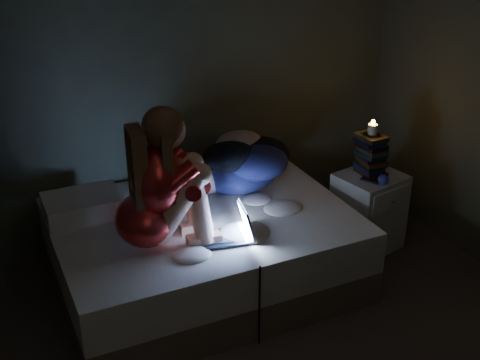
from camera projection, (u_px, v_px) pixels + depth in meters
wall_back at (182, 73)px, 4.56m from camera, size 3.60×0.02×2.60m
bed at (203, 249)px, 4.27m from camera, size 1.97×1.48×0.54m
pillow at (83, 206)px, 4.12m from camera, size 0.50×0.36×0.15m
woman at (142, 182)px, 3.59m from camera, size 0.59×0.41×0.90m
laptop at (224, 223)px, 3.81m from camera, size 0.37×0.29×0.24m
clothes_pile at (236, 162)px, 4.47m from camera, size 0.78×0.68×0.40m
nightstand at (368, 211)px, 4.70m from camera, size 0.53×0.49×0.61m
book_stack at (370, 155)px, 4.55m from camera, size 0.19×0.25×0.30m
candle at (372, 131)px, 4.46m from camera, size 0.07×0.07×0.08m
phone at (368, 180)px, 4.49m from camera, size 0.11×0.15×0.01m
blue_orb at (379, 180)px, 4.41m from camera, size 0.08×0.08×0.08m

